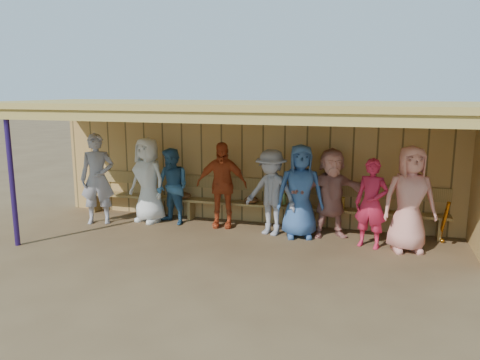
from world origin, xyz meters
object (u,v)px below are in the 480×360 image
at_px(player_e, 271,192).
at_px(player_c, 172,187).
at_px(player_g, 371,203).
at_px(player_extra, 300,191).
at_px(player_a, 98,179).
at_px(player_d, 222,185).
at_px(bench, 251,198).
at_px(player_b, 148,180).
at_px(player_f, 331,193).
at_px(player_h, 410,199).

bearing_deg(player_e, player_c, -166.71).
bearing_deg(player_g, player_extra, -173.44).
xyz_separation_m(player_a, player_c, (1.48, 0.38, -0.15)).
distance_m(player_d, player_g, 2.92).
relative_size(player_e, bench, 0.21).
xyz_separation_m(player_e, bench, (-0.56, 0.61, -0.29)).
height_order(player_a, player_g, player_a).
bearing_deg(player_g, player_e, -170.72).
bearing_deg(player_b, player_e, 14.03).
bearing_deg(player_f, player_h, -37.31).
bearing_deg(player_extra, player_e, 164.47).
height_order(player_b, bench, player_b).
xyz_separation_m(player_b, player_e, (2.63, -0.15, -0.07)).
relative_size(player_a, player_g, 1.19).
relative_size(player_c, player_extra, 0.89).
xyz_separation_m(player_c, player_g, (3.91, -0.37, 0.00)).
bearing_deg(bench, player_g, -19.47).
bearing_deg(player_f, player_g, -48.83).
bearing_deg(player_e, player_b, -166.15).
bearing_deg(player_g, player_f, 166.75).
distance_m(player_e, player_g, 1.84).
height_order(player_b, player_extra, player_b).
distance_m(player_b, player_h, 5.09).
xyz_separation_m(player_c, bench, (1.52, 0.48, -0.25)).
bearing_deg(player_d, player_f, -11.47).
distance_m(player_f, player_h, 1.41).
height_order(player_d, bench, player_d).
bearing_deg(player_g, player_d, -172.53).
xyz_separation_m(player_a, player_e, (3.57, 0.24, -0.11)).
bearing_deg(player_a, player_h, -22.48).
distance_m(player_f, bench, 1.75).
bearing_deg(bench, player_h, -16.18).
height_order(player_a, player_f, player_a).
bearing_deg(player_c, player_f, 23.65).
bearing_deg(player_e, player_h, 11.03).
xyz_separation_m(player_h, player_extra, (-1.89, 0.25, -0.03)).
relative_size(player_a, player_e, 1.14).
bearing_deg(player_c, player_extra, 19.68).
height_order(player_a, player_d, player_a).
relative_size(player_h, bench, 0.24).
xyz_separation_m(player_b, player_h, (5.07, -0.41, 0.02)).
xyz_separation_m(player_e, player_f, (1.10, 0.18, 0.02)).
bearing_deg(player_d, player_a, -179.74).
relative_size(player_a, player_c, 1.19).
bearing_deg(bench, player_f, -14.50).
xyz_separation_m(player_f, bench, (-1.66, 0.43, -0.31)).
bearing_deg(player_b, player_f, 17.78).
bearing_deg(player_g, bench, 177.03).
relative_size(player_b, player_g, 1.13).
relative_size(player_a, bench, 0.24).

